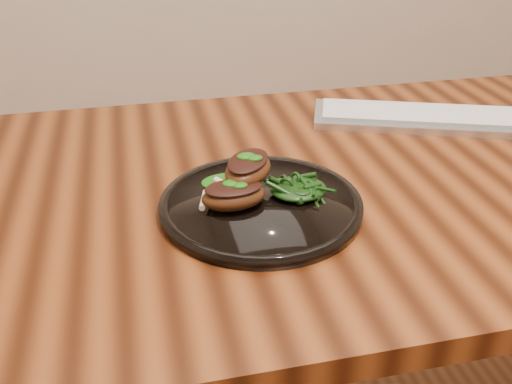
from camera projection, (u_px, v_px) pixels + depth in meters
desk at (380, 208)px, 1.02m from camera, size 1.60×0.80×0.75m
plate at (261, 204)px, 0.85m from camera, size 0.30×0.30×0.02m
lamb_chop_front at (233, 195)px, 0.82m from camera, size 0.10×0.07×0.04m
lamb_chop_back at (248, 168)px, 0.85m from camera, size 0.11×0.12×0.04m
herb_smear at (228, 181)px, 0.89m from camera, size 0.08×0.05×0.01m
greens_heap at (299, 186)px, 0.86m from camera, size 0.09×0.08×0.03m
keyboard at (428, 118)px, 1.15m from camera, size 0.47×0.28×0.02m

